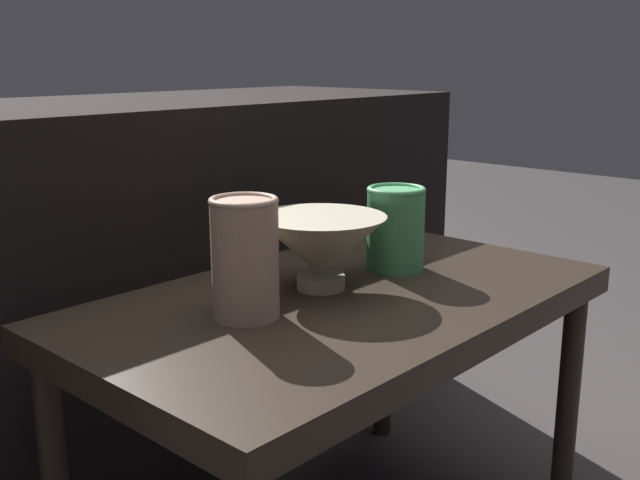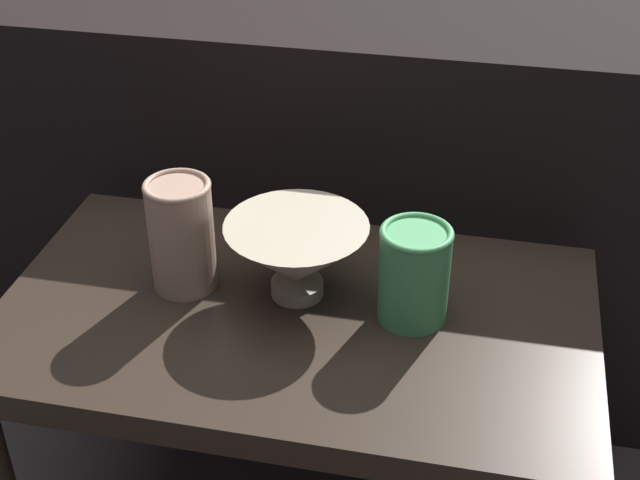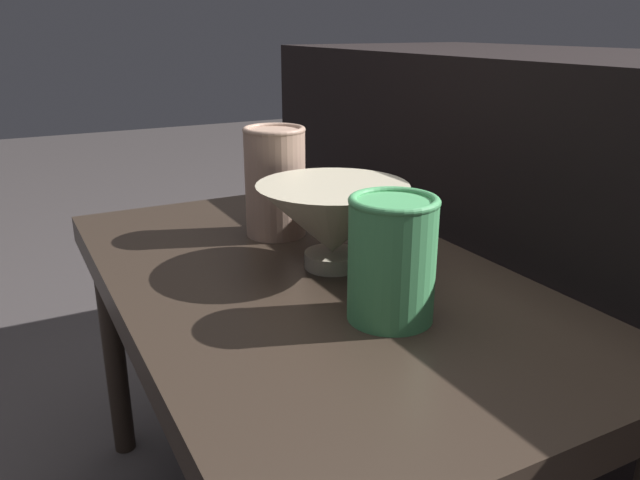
{
  "view_description": "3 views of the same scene",
  "coord_description": "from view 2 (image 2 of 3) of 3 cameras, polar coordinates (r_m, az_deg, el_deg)",
  "views": [
    {
      "loc": [
        -0.77,
        -0.66,
        0.76
      ],
      "look_at": [
        -0.03,
        0.02,
        0.51
      ],
      "focal_mm": 42.0,
      "sensor_mm": 36.0,
      "label": 1
    },
    {
      "loc": [
        0.22,
        -0.9,
        1.14
      ],
      "look_at": [
        0.02,
        0.05,
        0.51
      ],
      "focal_mm": 50.0,
      "sensor_mm": 36.0,
      "label": 2
    },
    {
      "loc": [
        0.64,
        -0.32,
        0.72
      ],
      "look_at": [
        0.01,
        0.01,
        0.48
      ],
      "focal_mm": 35.0,
      "sensor_mm": 36.0,
      "label": 3
    }
  ],
  "objects": [
    {
      "name": "vase_textured_left",
      "position": [
        1.18,
        -8.86,
        0.4
      ],
      "size": [
        0.09,
        0.09,
        0.16
      ],
      "color": "tan",
      "rests_on": "table"
    },
    {
      "name": "table",
      "position": [
        1.2,
        -1.57,
        -6.28
      ],
      "size": [
        0.78,
        0.46,
        0.43
      ],
      "color": "#2D231C",
      "rests_on": "ground_plane"
    },
    {
      "name": "couch_backdrop",
      "position": [
        1.66,
        2.7,
        4.02
      ],
      "size": [
        1.4,
        0.5,
        0.68
      ],
      "color": "black",
      "rests_on": "ground_plane"
    },
    {
      "name": "bowl",
      "position": [
        1.16,
        -1.5,
        -0.97
      ],
      "size": [
        0.19,
        0.19,
        0.11
      ],
      "color": "#B2A88E",
      "rests_on": "table"
    },
    {
      "name": "vase_colorful_right",
      "position": [
        1.12,
        6.04,
        -2.09
      ],
      "size": [
        0.09,
        0.09,
        0.13
      ],
      "color": "#47995B",
      "rests_on": "table"
    }
  ]
}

